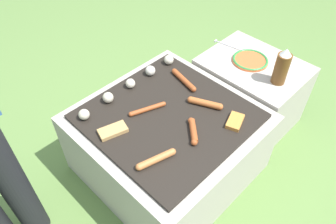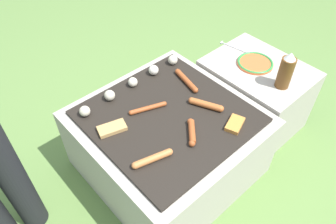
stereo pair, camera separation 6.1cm
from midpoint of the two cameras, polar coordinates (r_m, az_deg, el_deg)
name	(u,v)px [view 2 (the right image)]	position (r m, az deg, el deg)	size (l,w,h in m)	color
ground_plane	(168,166)	(1.88, 0.94, -9.38)	(14.00, 14.00, 0.00)	#608442
grill	(168,143)	(1.72, 1.02, -5.41)	(0.80, 0.80, 0.42)	#B2AA9E
side_ledge	(253,95)	(2.04, 15.46, 2.89)	(0.44, 0.56, 0.42)	#B2AA9E
sausage_back_center	(206,105)	(1.60, 7.70, 1.27)	(0.09, 0.17, 0.03)	#B7602D
sausage_back_left	(148,108)	(1.58, -2.41, 0.66)	(0.18, 0.08, 0.02)	#A34C23
sausage_front_right	(186,80)	(1.73, 4.21, 5.48)	(0.07, 0.20, 0.03)	#A34C23
sausage_front_left	(191,132)	(1.47, 5.24, -3.54)	(0.12, 0.13, 0.03)	#A34C23
sausage_front_center	(153,159)	(1.38, -1.44, -8.14)	(0.18, 0.07, 0.03)	#C6753D
bread_slice_left	(235,124)	(1.54, 12.68, -2.09)	(0.12, 0.10, 0.02)	#D18438
bread_slice_right	(112,128)	(1.51, -8.59, -2.85)	(0.14, 0.10, 0.02)	tan
mushroom_row	(133,82)	(1.70, -5.06, 5.17)	(0.63, 0.07, 0.05)	beige
plate_colorful	(255,63)	(1.93, 15.82, 8.20)	(0.20, 0.20, 0.02)	orange
condiment_bottle	(286,71)	(1.77, 20.79, 6.69)	(0.07, 0.07, 0.21)	brown
fork_utensil	(235,48)	(2.03, 12.47, 10.83)	(0.05, 0.22, 0.01)	silver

